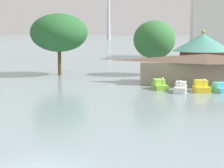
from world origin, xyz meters
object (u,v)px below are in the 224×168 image
Objects in this scene: pedal_boat_lime at (160,85)px; boathouse at (205,68)px; green_roof_pavilion at (203,50)px; pedal_boat_yellow at (201,87)px; pedal_boat_white at (181,88)px; pedal_boat_cyan at (221,88)px; shoreline_tree_mid at (154,40)px; shoreline_tree_tall_left at (59,33)px.

boathouse reaches higher than pedal_boat_lime.
pedal_boat_lime is 0.17× the size of boathouse.
green_roof_pavilion is at bearing 87.19° from boathouse.
pedal_boat_yellow is at bearing -94.13° from green_roof_pavilion.
green_roof_pavilion is at bearing 177.08° from pedal_boat_white.
pedal_boat_white reaches higher than pedal_boat_cyan.
pedal_boat_cyan is 23.06m from green_roof_pavilion.
pedal_boat_cyan is at bearing -61.94° from shoreline_tree_mid.
shoreline_tree_tall_left is (-23.98, 14.00, 6.43)m from pedal_boat_cyan.
shoreline_tree_mid is (-1.56, 15.43, 5.26)m from pedal_boat_lime.
pedal_boat_yellow reaches higher than pedal_boat_white.
green_roof_pavilion is (4.08, 23.80, 3.32)m from pedal_boat_white.
shoreline_tree_mid reaches higher than pedal_boat_lime.
pedal_boat_white is at bearing -76.86° from shoreline_tree_mid.
boathouse is 15.95m from green_roof_pavilion.
pedal_boat_yellow is at bearing -100.28° from pedal_boat_cyan.
pedal_boat_cyan is at bearing -30.27° from shoreline_tree_tall_left.
pedal_boat_lime is 23.02m from green_roof_pavilion.
shoreline_tree_mid is (-6.47, 16.80, 5.19)m from pedal_boat_yellow.
pedal_boat_yellow is at bearing -96.96° from boathouse.
pedal_boat_cyan is 28.50m from shoreline_tree_tall_left.
pedal_boat_white is at bearing -37.86° from shoreline_tree_tall_left.
pedal_boat_lime is at bearing -117.61° from pedal_boat_cyan.
pedal_boat_lime is at bearing -134.20° from boathouse.
shoreline_tree_tall_left is (-16.79, 13.01, 6.38)m from pedal_boat_lime.
shoreline_tree_tall_left reaches higher than green_roof_pavilion.
green_roof_pavilion is (6.58, 21.81, 3.34)m from pedal_boat_lime.
pedal_boat_cyan is at bearing -78.74° from boathouse.
pedal_boat_lime is at bearing -84.22° from shoreline_tree_mid.
boathouse is 1.73× the size of green_roof_pavilion.
shoreline_tree_tall_left is (-21.70, 14.38, 6.32)m from pedal_boat_yellow.
pedal_boat_yellow is 7.56m from boathouse.
shoreline_tree_mid is at bearing -160.07° from pedal_boat_white.
shoreline_tree_mid is at bearing -141.92° from green_roof_pavilion.
pedal_boat_white is 0.26× the size of green_roof_pavilion.
pedal_boat_cyan is 7.29m from boathouse.
pedal_boat_yellow reaches higher than pedal_boat_lime.
shoreline_tree_mid reaches higher than pedal_boat_cyan.
pedal_boat_white is 2.48m from pedal_boat_yellow.
shoreline_tree_tall_left is 1.13× the size of shoreline_tree_mid.
shoreline_tree_tall_left is at bearing -144.97° from pedal_boat_lime.
boathouse reaches higher than pedal_boat_cyan.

